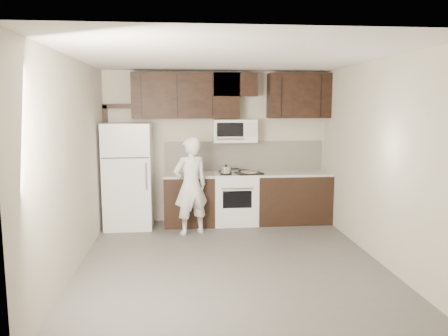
{
  "coord_description": "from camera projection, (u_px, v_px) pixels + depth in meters",
  "views": [
    {
      "loc": [
        -0.62,
        -5.62,
        2.1
      ],
      "look_at": [
        0.0,
        0.9,
        1.15
      ],
      "focal_mm": 35.0,
      "sensor_mm": 36.0,
      "label": 1
    }
  ],
  "objects": [
    {
      "name": "counter_run",
      "position": [
        252.0,
        198.0,
        7.79
      ],
      "size": [
        2.95,
        0.64,
        0.91
      ],
      "color": "black",
      "rests_on": "floor"
    },
    {
      "name": "refrigerator",
      "position": [
        129.0,
        176.0,
        7.48
      ],
      "size": [
        0.8,
        0.76,
        1.8
      ],
      "color": "white",
      "rests_on": "floor"
    },
    {
      "name": "upper_cabinets",
      "position": [
        229.0,
        95.0,
        7.63
      ],
      "size": [
        3.48,
        0.35,
        0.78
      ],
      "color": "black",
      "rests_on": "back_wall"
    },
    {
      "name": "door_trim",
      "position": [
        109.0,
        154.0,
        7.71
      ],
      "size": [
        0.5,
        0.08,
        2.12
      ],
      "color": "black",
      "rests_on": "floor"
    },
    {
      "name": "pizza",
      "position": [
        249.0,
        172.0,
        7.61
      ],
      "size": [
        0.35,
        0.35,
        0.02
      ],
      "primitive_type": "cylinder",
      "rotation": [
        0.0,
        0.0,
        0.18
      ],
      "color": "tan",
      "rests_on": "baking_tray"
    },
    {
      "name": "saucepan",
      "position": [
        226.0,
        170.0,
        7.53
      ],
      "size": [
        0.33,
        0.19,
        0.18
      ],
      "color": "silver",
      "rests_on": "stove"
    },
    {
      "name": "person",
      "position": [
        191.0,
        186.0,
        7.08
      ],
      "size": [
        0.69,
        0.58,
        1.6
      ],
      "primitive_type": "imported",
      "rotation": [
        0.0,
        0.0,
        3.54
      ],
      "color": "white",
      "rests_on": "floor"
    },
    {
      "name": "backsplash",
      "position": [
        244.0,
        156.0,
        7.97
      ],
      "size": [
        2.9,
        0.02,
        0.54
      ],
      "primitive_type": "cube",
      "color": "white",
      "rests_on": "counter_run"
    },
    {
      "name": "baking_tray",
      "position": [
        249.0,
        173.0,
        7.62
      ],
      "size": [
        0.49,
        0.41,
        0.02
      ],
      "primitive_type": "cube",
      "rotation": [
        0.0,
        0.0,
        0.18
      ],
      "color": "black",
      "rests_on": "counter_run"
    },
    {
      "name": "floor",
      "position": [
        230.0,
        262.0,
        5.89
      ],
      "size": [
        4.5,
        4.5,
        0.0
      ],
      "primitive_type": "plane",
      "color": "#595654",
      "rests_on": "ground"
    },
    {
      "name": "microwave",
      "position": [
        235.0,
        131.0,
        7.71
      ],
      "size": [
        0.76,
        0.42,
        0.4
      ],
      "color": "white",
      "rests_on": "upper_cabinets"
    },
    {
      "name": "stove",
      "position": [
        235.0,
        198.0,
        7.76
      ],
      "size": [
        0.76,
        0.66,
        0.94
      ],
      "color": "white",
      "rests_on": "floor"
    },
    {
      "name": "back_wall",
      "position": [
        217.0,
        147.0,
        7.91
      ],
      "size": [
        4.0,
        0.0,
        4.0
      ],
      "primitive_type": "plane",
      "rotation": [
        1.57,
        0.0,
        0.0
      ],
      "color": "#B7AF9C",
      "rests_on": "ground"
    },
    {
      "name": "ceiling",
      "position": [
        231.0,
        57.0,
        5.51
      ],
      "size": [
        4.5,
        4.5,
        0.0
      ],
      "primitive_type": "plane",
      "rotation": [
        3.14,
        0.0,
        0.0
      ],
      "color": "white",
      "rests_on": "back_wall"
    }
  ]
}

